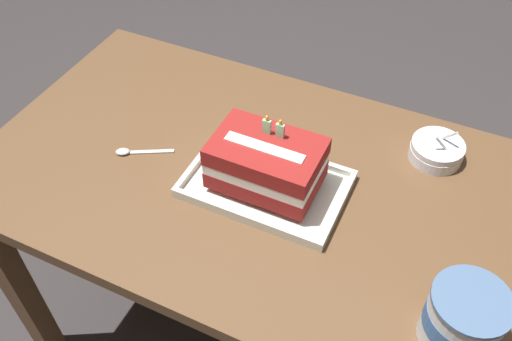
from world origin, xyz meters
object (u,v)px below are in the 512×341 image
Objects in this scene: ice_cream_tub at (463,319)px; birthday_cake at (266,163)px; bowl_stack at (437,151)px; serving_spoon_near_tray at (131,152)px; foil_tray at (266,185)px.

birthday_cake is at bearing 157.98° from ice_cream_tub.
bowl_stack is at bearing 38.53° from birthday_cake.
serving_spoon_near_tray is at bearing -173.64° from birthday_cake.
foil_tray is 2.72× the size of serving_spoon_near_tray.
serving_spoon_near_tray is (-0.33, -0.04, -0.07)m from birthday_cake.
foil_tray is at bearing -90.00° from birthday_cake.
ice_cream_tub is (0.45, -0.18, 0.06)m from foil_tray.
ice_cream_tub is at bearing -22.02° from foil_tray.
birthday_cake reaches higher than serving_spoon_near_tray.
bowl_stack is 0.71m from serving_spoon_near_tray.
birthday_cake is 0.41m from bowl_stack.
bowl_stack is (0.32, 0.25, 0.02)m from foil_tray.
ice_cream_tub is 1.05× the size of serving_spoon_near_tray.
foil_tray is at bearing 6.35° from serving_spoon_near_tray.
serving_spoon_near_tray is at bearing -155.98° from bowl_stack.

